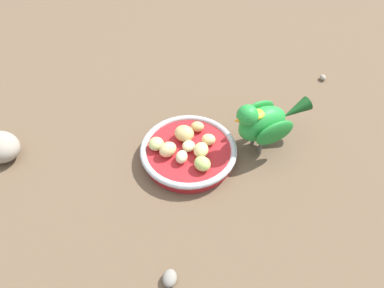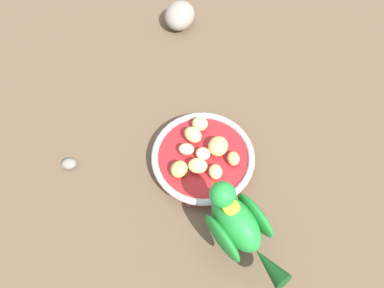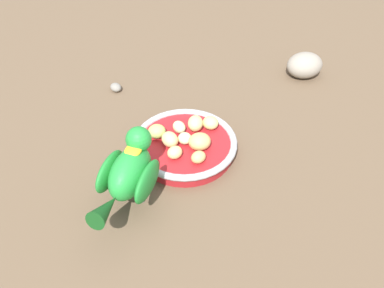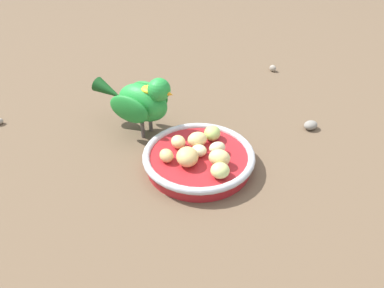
% 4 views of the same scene
% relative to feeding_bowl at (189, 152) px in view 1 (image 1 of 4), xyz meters
% --- Properties ---
extents(ground_plane, '(4.00, 4.00, 0.00)m').
position_rel_feeding_bowl_xyz_m(ground_plane, '(0.03, 0.02, -0.02)').
color(ground_plane, brown).
extents(feeding_bowl, '(0.18, 0.18, 0.03)m').
position_rel_feeding_bowl_xyz_m(feeding_bowl, '(0.00, 0.00, 0.00)').
color(feeding_bowl, '#AD1E23').
rests_on(feeding_bowl, ground_plane).
extents(apple_piece_0, '(0.04, 0.04, 0.02)m').
position_rel_feeding_bowl_xyz_m(apple_piece_0, '(-0.05, -0.01, 0.02)').
color(apple_piece_0, '#B2CC66').
rests_on(apple_piece_0, feeding_bowl).
extents(apple_piece_1, '(0.03, 0.03, 0.02)m').
position_rel_feeding_bowl_xyz_m(apple_piece_1, '(0.01, -0.04, 0.02)').
color(apple_piece_1, '#E5C67F').
rests_on(apple_piece_1, feeding_bowl).
extents(apple_piece_2, '(0.05, 0.05, 0.03)m').
position_rel_feeding_bowl_xyz_m(apple_piece_2, '(0.03, 0.00, 0.02)').
color(apple_piece_2, tan).
rests_on(apple_piece_2, feeding_bowl).
extents(apple_piece_3, '(0.04, 0.04, 0.03)m').
position_rel_feeding_bowl_xyz_m(apple_piece_3, '(-0.00, 0.04, 0.02)').
color(apple_piece_3, '#E5C67F').
rests_on(apple_piece_3, feeding_bowl).
extents(apple_piece_4, '(0.04, 0.04, 0.02)m').
position_rel_feeding_bowl_xyz_m(apple_piece_4, '(0.02, 0.06, 0.02)').
color(apple_piece_4, '#C6D17A').
rests_on(apple_piece_4, feeding_bowl).
extents(apple_piece_5, '(0.04, 0.04, 0.03)m').
position_rel_feeding_bowl_xyz_m(apple_piece_5, '(-0.02, -0.02, 0.02)').
color(apple_piece_5, '#E5C67F').
rests_on(apple_piece_5, feeding_bowl).
extents(apple_piece_6, '(0.03, 0.03, 0.02)m').
position_rel_feeding_bowl_xyz_m(apple_piece_6, '(-0.02, 0.02, 0.02)').
color(apple_piece_6, beige).
rests_on(apple_piece_6, feeding_bowl).
extents(apple_piece_7, '(0.03, 0.03, 0.02)m').
position_rel_feeding_bowl_xyz_m(apple_piece_7, '(-0.00, -0.00, 0.02)').
color(apple_piece_7, beige).
rests_on(apple_piece_7, feeding_bowl).
extents(apple_piece_8, '(0.03, 0.03, 0.02)m').
position_rel_feeding_bowl_xyz_m(apple_piece_8, '(0.05, -0.03, 0.02)').
color(apple_piece_8, tan).
rests_on(apple_piece_8, feeding_bowl).
extents(parrot, '(0.10, 0.17, 0.12)m').
position_rel_feeding_bowl_xyz_m(parrot, '(-0.00, -0.14, 0.05)').
color(parrot, '#59544C').
rests_on(parrot, ground_plane).
extents(rock_large, '(0.10, 0.10, 0.05)m').
position_rel_feeding_bowl_xyz_m(rock_large, '(0.08, 0.35, 0.01)').
color(rock_large, gray).
rests_on(rock_large, ground_plane).
extents(pebble_0, '(0.02, 0.01, 0.01)m').
position_rel_feeding_bowl_xyz_m(pebble_0, '(0.17, -0.36, -0.01)').
color(pebble_0, gray).
rests_on(pebble_0, ground_plane).
extents(pebble_1, '(0.03, 0.03, 0.02)m').
position_rel_feeding_bowl_xyz_m(pebble_1, '(-0.23, 0.08, -0.01)').
color(pebble_1, gray).
rests_on(pebble_1, ground_plane).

